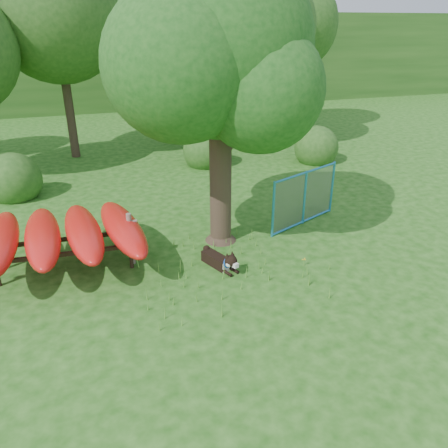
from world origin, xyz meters
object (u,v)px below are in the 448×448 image
object	(u,v)px
husky_dog	(221,261)
oak_tree	(218,56)
fence_section	(305,198)
kayak_rack	(63,235)

from	to	relation	value
husky_dog	oak_tree	bearing A→B (deg)	52.09
fence_section	kayak_rack	bearing A→B (deg)	161.21
kayak_rack	fence_section	distance (m)	6.49
oak_tree	kayak_rack	distance (m)	5.36
oak_tree	kayak_rack	world-z (taller)	oak_tree
oak_tree	husky_dog	bearing A→B (deg)	-105.66
husky_dog	kayak_rack	bearing A→B (deg)	139.36
oak_tree	fence_section	world-z (taller)	oak_tree
oak_tree	fence_section	distance (m)	4.65
husky_dog	fence_section	size ratio (longest dim) A/B	0.46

